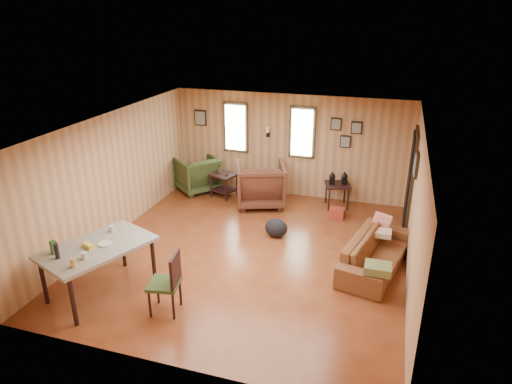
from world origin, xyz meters
TOP-DOWN VIEW (x-y plane):
  - room at (0.17, 0.27)m, footprint 5.54×6.04m
  - sofa at (2.23, 0.14)m, footprint 1.01×2.07m
  - recliner_brown at (-0.45, 2.18)m, footprint 1.33×1.29m
  - recliner_green at (-2.18, 2.56)m, footprint 1.24×1.24m
  - end_table at (-1.41, 2.39)m, footprint 0.68×0.65m
  - side_table at (1.22, 2.59)m, footprint 0.66×0.66m
  - cooler at (1.32, 1.99)m, footprint 0.33×0.25m
  - backpack at (0.30, 0.76)m, footprint 0.53×0.46m
  - sofa_pillows at (2.28, 0.01)m, footprint 0.42×1.73m
  - dining_table at (-1.83, -1.89)m, footprint 1.51×1.87m
  - dining_chair at (-0.57, -1.99)m, footprint 0.50×0.50m

SIDE VIEW (x-z plane):
  - cooler at x=1.32m, z-range 0.00..0.22m
  - backpack at x=0.30m, z-range 0.00..0.38m
  - sofa at x=2.23m, z-range 0.00..0.78m
  - end_table at x=-1.41m, z-range 0.04..0.74m
  - recliner_green at x=-2.18m, z-range 0.00..0.94m
  - sofa_pillows at x=2.28m, z-range 0.32..0.68m
  - dining_chair at x=-0.57m, z-range 0.06..1.02m
  - recliner_brown at x=-0.45m, z-range 0.00..1.08m
  - side_table at x=1.22m, z-range 0.15..0.99m
  - dining_table at x=-1.83m, z-range 0.22..1.29m
  - room at x=0.17m, z-range -0.02..2.43m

